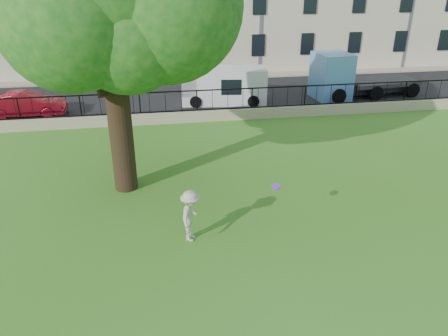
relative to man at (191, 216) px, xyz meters
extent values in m
plane|color=#3B6E1A|center=(1.39, -0.84, -0.84)|extent=(120.00, 120.00, 0.00)
cube|color=gray|center=(1.39, 11.16, -0.54)|extent=(50.00, 0.40, 0.60)
cube|color=black|center=(1.39, 11.16, -0.21)|extent=(50.00, 0.05, 0.06)
cube|color=black|center=(1.39, 11.16, 0.86)|extent=(50.00, 0.05, 0.06)
cube|color=black|center=(1.39, 15.86, -0.83)|extent=(60.00, 9.00, 0.01)
cube|color=gray|center=(1.39, 21.06, -0.78)|extent=(60.00, 1.40, 0.12)
cylinder|color=black|center=(-2.11, 3.84, 1.49)|extent=(0.85, 0.85, 4.65)
sphere|color=#155117|center=(-0.31, 3.04, 5.74)|extent=(4.85, 4.85, 4.85)
imported|color=#B6B194|center=(0.00, 0.00, 0.00)|extent=(0.95, 1.23, 1.67)
cylinder|color=purple|center=(2.69, 0.24, 0.64)|extent=(0.30, 0.31, 0.12)
imported|color=maroon|center=(-7.86, 13.56, -0.15)|extent=(4.14, 1.46, 1.36)
cube|color=silver|center=(3.39, 14.44, 0.22)|extent=(5.26, 2.60, 2.12)
cube|color=#5C98D8|center=(12.51, 14.56, 0.58)|extent=(6.95, 3.08, 2.82)
camera|label=1|loc=(-0.84, -11.34, 6.86)|focal=35.00mm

